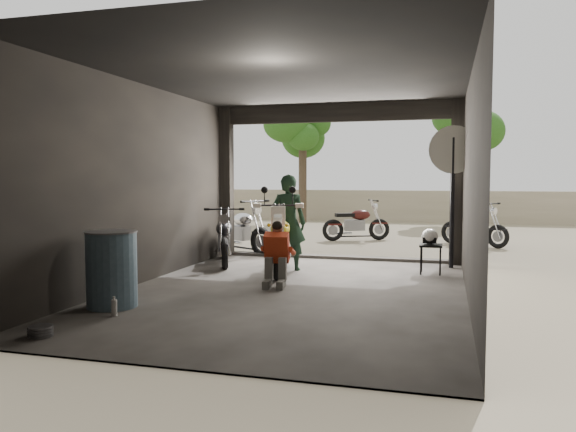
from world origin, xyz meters
The scene contains 16 objects.
ground centered at (0.00, 0.00, 0.00)m, with size 80.00×80.00×0.00m, color #7A6D56.
garage centered at (0.00, 0.55, 1.28)m, with size 7.00×7.13×3.20m.
boundary_wall centered at (0.00, 14.00, 0.60)m, with size 18.00×0.30×1.20m, color gray.
tree_left centered at (-3.00, 12.50, 3.99)m, with size 2.20×2.20×5.60m.
tree_right centered at (2.80, 14.00, 3.56)m, with size 2.20×2.20×5.00m.
main_bike centered at (-0.64, 1.60, 0.65)m, with size 0.80×1.94×1.29m, color silver, non-canonical shape.
left_bike centered at (-2.00, 2.28, 0.57)m, with size 0.69×1.68×1.14m, color black, non-canonical shape.
outside_bike_a centered at (-2.26, 3.86, 0.61)m, with size 0.74×1.80×1.22m, color black, non-canonical shape.
outside_bike_b centered at (-0.13, 7.06, 0.55)m, with size 0.67×1.64×1.11m, color #3D110E, non-canonical shape.
outside_bike_c centered at (2.87, 6.68, 0.55)m, with size 0.66×1.61×1.09m, color black, non-canonical shape.
rider centered at (-0.57, 1.88, 0.88)m, with size 0.64×0.42×1.77m, color black.
mechanic centered at (-0.34, 0.34, 0.49)m, with size 0.50×0.68×0.99m, color #BF3A19, non-canonical shape.
stool centered at (1.95, 2.17, 0.46)m, with size 0.39×0.39×0.54m.
helmet centered at (1.93, 2.21, 0.67)m, with size 0.28×0.30×0.27m, color white.
oil_drum centered at (-2.00, -1.58, 0.50)m, with size 0.65×0.65×1.01m, color #40596B.
sign_post centered at (2.30, 2.89, 1.83)m, with size 0.89×0.08×2.67m.
Camera 1 is at (2.18, -7.93, 1.72)m, focal length 35.00 mm.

